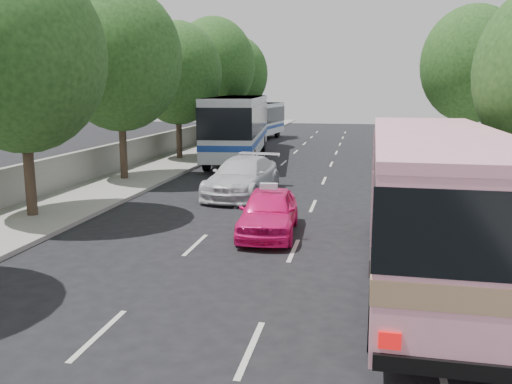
% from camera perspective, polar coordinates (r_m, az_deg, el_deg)
% --- Properties ---
extents(ground, '(120.00, 120.00, 0.00)m').
position_cam_1_polar(ground, '(11.94, -3.38, -11.44)').
color(ground, black).
rests_on(ground, ground).
extents(sidewalk_left, '(4.00, 90.00, 0.15)m').
position_cam_1_polar(sidewalk_left, '(33.00, -9.00, 3.01)').
color(sidewalk_left, '#9E998E').
rests_on(sidewalk_left, ground).
extents(sidewalk_right, '(4.00, 90.00, 0.12)m').
position_cam_1_polar(sidewalk_right, '(31.52, 21.45, 1.99)').
color(sidewalk_right, '#9E998E').
rests_on(sidewalk_right, ground).
extents(low_wall, '(0.30, 90.00, 1.50)m').
position_cam_1_polar(low_wall, '(33.56, -11.94, 4.46)').
color(low_wall, '#9E998E').
rests_on(low_wall, sidewalk_left).
extents(tree_left_b, '(5.70, 5.70, 8.88)m').
position_cam_1_polar(tree_left_b, '(20.10, -23.55, 13.69)').
color(tree_left_b, '#38281E').
rests_on(tree_left_b, ground).
extents(tree_left_c, '(6.00, 6.00, 9.35)m').
position_cam_1_polar(tree_left_c, '(27.19, -14.15, 13.94)').
color(tree_left_c, '#38281E').
rests_on(tree_left_c, ground).
extents(tree_left_d, '(5.52, 5.52, 8.60)m').
position_cam_1_polar(tree_left_d, '(34.55, -8.19, 12.62)').
color(tree_left_d, '#38281E').
rests_on(tree_left_d, ground).
extents(tree_left_e, '(6.30, 6.30, 9.82)m').
position_cam_1_polar(tree_left_e, '(42.19, -4.41, 13.46)').
color(tree_left_e, '#38281E').
rests_on(tree_left_e, ground).
extents(tree_left_f, '(5.88, 5.88, 9.16)m').
position_cam_1_polar(tree_left_f, '(49.97, -2.12, 12.59)').
color(tree_left_f, '#38281E').
rests_on(tree_left_f, ground).
extents(tree_right_far, '(6.00, 6.00, 9.35)m').
position_cam_1_polar(tree_right_far, '(35.22, 21.97, 12.73)').
color(tree_right_far, '#38281E').
rests_on(tree_right_far, ground).
extents(pink_bus, '(3.04, 11.25, 3.57)m').
position_cam_1_polar(pink_bus, '(13.18, 18.35, 0.24)').
color(pink_bus, pink).
rests_on(pink_bus, ground).
extents(pink_taxi, '(1.99, 4.35, 1.45)m').
position_cam_1_polar(pink_taxi, '(16.96, 1.33, -2.08)').
color(pink_taxi, '#FC157B').
rests_on(pink_taxi, ground).
extents(white_pickup, '(2.77, 5.74, 1.61)m').
position_cam_1_polar(white_pickup, '(23.12, -1.44, 1.62)').
color(white_pickup, silver).
rests_on(white_pickup, ground).
extents(tour_coach_front, '(4.42, 13.58, 3.99)m').
position_cam_1_polar(tour_coach_front, '(34.44, -1.88, 7.35)').
color(tour_coach_front, silver).
rests_on(tour_coach_front, ground).
extents(tour_coach_rear, '(3.43, 10.82, 3.18)m').
position_cam_1_polar(tour_coach_rear, '(47.24, 0.03, 7.73)').
color(tour_coach_rear, white).
rests_on(tour_coach_rear, ground).
extents(taxi_roof_sign, '(0.56, 0.22, 0.18)m').
position_cam_1_polar(taxi_roof_sign, '(16.80, 1.35, 0.63)').
color(taxi_roof_sign, silver).
rests_on(taxi_roof_sign, pink_taxi).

